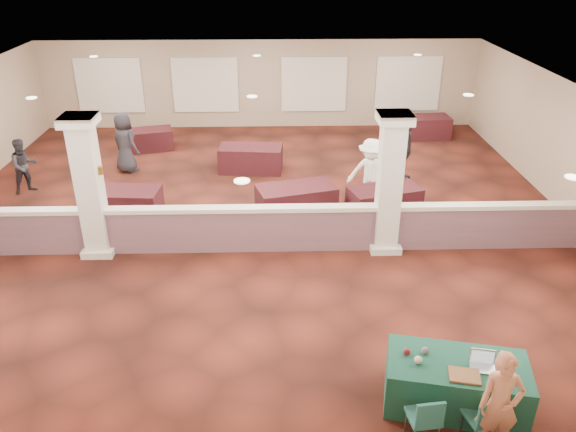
{
  "coord_description": "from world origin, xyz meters",
  "views": [
    {
      "loc": [
        0.48,
        -12.73,
        6.42
      ],
      "look_at": [
        0.77,
        -2.0,
        1.11
      ],
      "focal_mm": 35.0,
      "sensor_mm": 36.0,
      "label": 1
    }
  ],
  "objects_px": {
    "woman": "(500,405)",
    "far_table_back_right": "(422,127)",
    "near_table": "(455,384)",
    "conf_chair_side": "(426,417)",
    "attendee_d": "(125,143)",
    "far_table_back_center": "(251,159)",
    "far_table_front_left": "(123,204)",
    "far_table_front_right": "(384,201)",
    "far_table_back_left": "(147,140)",
    "attendee_b": "(370,174)",
    "attendee_a": "(24,166)",
    "far_table_front_center": "(296,201)",
    "conf_chair_main": "(484,416)",
    "attendee_c": "(404,151)"
  },
  "relations": [
    {
      "from": "woman",
      "to": "far_table_back_right",
      "type": "relative_size",
      "value": 0.86
    },
    {
      "from": "near_table",
      "to": "conf_chair_side",
      "type": "xyz_separation_m",
      "value": [
        -0.64,
        -0.73,
        0.1
      ]
    },
    {
      "from": "attendee_d",
      "to": "far_table_back_center",
      "type": "bearing_deg",
      "value": -146.49
    },
    {
      "from": "far_table_front_left",
      "to": "far_table_front_right",
      "type": "relative_size",
      "value": 1.03
    },
    {
      "from": "woman",
      "to": "far_table_back_left",
      "type": "xyz_separation_m",
      "value": [
        -7.26,
        12.68,
        -0.47
      ]
    },
    {
      "from": "far_table_back_right",
      "to": "attendee_d",
      "type": "relative_size",
      "value": 1.04
    },
    {
      "from": "attendee_b",
      "to": "far_table_back_center",
      "type": "bearing_deg",
      "value": 161.85
    },
    {
      "from": "attendee_a",
      "to": "attendee_d",
      "type": "bearing_deg",
      "value": -9.83
    },
    {
      "from": "far_table_front_center",
      "to": "attendee_a",
      "type": "relative_size",
      "value": 1.27
    },
    {
      "from": "conf_chair_main",
      "to": "far_table_front_right",
      "type": "xyz_separation_m",
      "value": [
        -0.05,
        7.37,
        -0.12
      ]
    },
    {
      "from": "woman",
      "to": "far_table_front_right",
      "type": "height_order",
      "value": "woman"
    },
    {
      "from": "conf_chair_side",
      "to": "far_table_front_right",
      "type": "bearing_deg",
      "value": 77.6
    },
    {
      "from": "woman",
      "to": "far_table_front_left",
      "type": "relative_size",
      "value": 0.88
    },
    {
      "from": "far_table_front_left",
      "to": "attendee_c",
      "type": "height_order",
      "value": "attendee_c"
    },
    {
      "from": "far_table_front_center",
      "to": "far_table_front_right",
      "type": "height_order",
      "value": "far_table_front_center"
    },
    {
      "from": "woman",
      "to": "far_table_front_left",
      "type": "xyz_separation_m",
      "value": [
        -6.83,
        7.5,
        -0.44
      ]
    },
    {
      "from": "woman",
      "to": "attendee_b",
      "type": "bearing_deg",
      "value": 97.75
    },
    {
      "from": "woman",
      "to": "far_table_back_center",
      "type": "distance_m",
      "value": 11.29
    },
    {
      "from": "far_table_back_right",
      "to": "attendee_b",
      "type": "height_order",
      "value": "attendee_b"
    },
    {
      "from": "attendee_c",
      "to": "attendee_d",
      "type": "bearing_deg",
      "value": 112.9
    },
    {
      "from": "woman",
      "to": "attendee_a",
      "type": "bearing_deg",
      "value": 141.43
    },
    {
      "from": "far_table_front_center",
      "to": "far_table_back_center",
      "type": "bearing_deg",
      "value": 111.81
    },
    {
      "from": "far_table_back_center",
      "to": "attendee_d",
      "type": "xyz_separation_m",
      "value": [
        -3.78,
        0.04,
        0.54
      ]
    },
    {
      "from": "attendee_d",
      "to": "attendee_b",
      "type": "bearing_deg",
      "value": -167.1
    },
    {
      "from": "far_table_front_right",
      "to": "far_table_back_right",
      "type": "distance_m",
      "value": 6.68
    },
    {
      "from": "near_table",
      "to": "attendee_d",
      "type": "relative_size",
      "value": 1.12
    },
    {
      "from": "near_table",
      "to": "far_table_front_right",
      "type": "bearing_deg",
      "value": 101.2
    },
    {
      "from": "near_table",
      "to": "attendee_d",
      "type": "distance_m",
      "value": 12.2
    },
    {
      "from": "far_table_back_left",
      "to": "far_table_front_left",
      "type": "bearing_deg",
      "value": -85.24
    },
    {
      "from": "near_table",
      "to": "far_table_front_center",
      "type": "xyz_separation_m",
      "value": [
        -2.13,
        6.65,
        0.0
      ]
    },
    {
      "from": "conf_chair_main",
      "to": "far_table_back_left",
      "type": "relative_size",
      "value": 0.48
    },
    {
      "from": "far_table_back_right",
      "to": "attendee_b",
      "type": "xyz_separation_m",
      "value": [
        -2.79,
        -5.72,
        0.55
      ]
    },
    {
      "from": "near_table",
      "to": "far_table_back_left",
      "type": "xyz_separation_m",
      "value": [
        -6.97,
        11.83,
        -0.05
      ]
    },
    {
      "from": "conf_chair_side",
      "to": "far_table_front_right",
      "type": "distance_m",
      "value": 7.42
    },
    {
      "from": "conf_chair_main",
      "to": "conf_chair_side",
      "type": "relative_size",
      "value": 0.96
    },
    {
      "from": "attendee_b",
      "to": "attendee_c",
      "type": "bearing_deg",
      "value": 76.22
    },
    {
      "from": "conf_chair_side",
      "to": "far_table_front_right",
      "type": "relative_size",
      "value": 0.47
    },
    {
      "from": "far_table_front_right",
      "to": "far_table_front_left",
      "type": "bearing_deg",
      "value": 180.0
    },
    {
      "from": "near_table",
      "to": "far_table_back_center",
      "type": "bearing_deg",
      "value": 121.43
    },
    {
      "from": "conf_chair_main",
      "to": "attendee_c",
      "type": "xyz_separation_m",
      "value": [
        0.91,
        9.64,
        0.43
      ]
    },
    {
      "from": "far_table_back_left",
      "to": "conf_chair_main",
      "type": "bearing_deg",
      "value": -60.34
    },
    {
      "from": "far_table_back_right",
      "to": "far_table_front_center",
      "type": "bearing_deg",
      "value": -127.44
    },
    {
      "from": "far_table_front_left",
      "to": "attendee_b",
      "type": "bearing_deg",
      "value": 4.29
    },
    {
      "from": "far_table_front_left",
      "to": "attendee_d",
      "type": "xyz_separation_m",
      "value": [
        -0.64,
        3.2,
        0.54
      ]
    },
    {
      "from": "far_table_front_right",
      "to": "far_table_back_left",
      "type": "xyz_separation_m",
      "value": [
        -7.1,
        5.18,
        -0.02
      ]
    },
    {
      "from": "conf_chair_main",
      "to": "far_table_back_right",
      "type": "xyz_separation_m",
      "value": [
        2.44,
        13.57,
        -0.09
      ]
    },
    {
      "from": "far_table_front_right",
      "to": "attendee_c",
      "type": "relative_size",
      "value": 0.99
    },
    {
      "from": "attendee_b",
      "to": "attendee_c",
      "type": "xyz_separation_m",
      "value": [
        1.27,
        1.79,
        -0.03
      ]
    },
    {
      "from": "far_table_back_center",
      "to": "attendee_c",
      "type": "xyz_separation_m",
      "value": [
        4.49,
        -0.89,
        0.52
      ]
    },
    {
      "from": "conf_chair_main",
      "to": "woman",
      "type": "relative_size",
      "value": 0.5
    }
  ]
}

